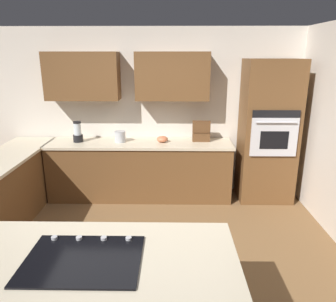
{
  "coord_description": "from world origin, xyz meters",
  "views": [
    {
      "loc": [
        -0.41,
        3.04,
        2.2
      ],
      "look_at": [
        -0.35,
        -1.04,
        0.97
      ],
      "focal_mm": 34.43,
      "sensor_mm": 36.0,
      "label": 1
    }
  ],
  "objects": [
    {
      "name": "wall_back",
      "position": [
        0.07,
        -2.04,
        1.45
      ],
      "size": [
        6.0,
        0.44,
        2.6
      ],
      "color": "silver",
      "rests_on": "ground"
    },
    {
      "name": "cooktop",
      "position": [
        0.17,
        1.23,
        0.91
      ],
      "size": [
        0.76,
        0.56,
        0.03
      ],
      "color": "black",
      "rests_on": "island_top"
    },
    {
      "name": "island_top",
      "position": [
        0.17,
        1.24,
        0.88
      ],
      "size": [
        2.06,
        1.01,
        0.04
      ],
      "primitive_type": "cube",
      "color": "beige",
      "rests_on": "island_base"
    },
    {
      "name": "wall_oven",
      "position": [
        -1.85,
        -1.72,
        1.07
      ],
      "size": [
        0.8,
        0.66,
        2.14
      ],
      "color": "brown",
      "rests_on": "ground"
    },
    {
      "name": "countertop_back",
      "position": [
        0.1,
        -1.72,
        0.88
      ],
      "size": [
        2.84,
        0.64,
        0.04
      ],
      "primitive_type": "cube",
      "color": "beige",
      "rests_on": "lower_cabinets_back"
    },
    {
      "name": "blender",
      "position": [
        1.05,
        -1.74,
        1.04
      ],
      "size": [
        0.15,
        0.15,
        0.32
      ],
      "color": "black",
      "rests_on": "countertop_back"
    },
    {
      "name": "ground_plane",
      "position": [
        0.0,
        0.0,
        0.0
      ],
      "size": [
        14.0,
        14.0,
        0.0
      ],
      "primitive_type": "plane",
      "color": "brown"
    },
    {
      "name": "mixing_bowl",
      "position": [
        -0.25,
        -1.74,
        0.95
      ],
      "size": [
        0.17,
        0.17,
        0.1
      ],
      "primitive_type": "ellipsoid",
      "color": "#CC724C",
      "rests_on": "countertop_back"
    },
    {
      "name": "lower_cabinets_back",
      "position": [
        0.1,
        -1.72,
        0.43
      ],
      "size": [
        2.8,
        0.6,
        0.86
      ],
      "primitive_type": "cube",
      "color": "brown",
      "rests_on": "ground"
    },
    {
      "name": "kettle",
      "position": [
        0.4,
        -1.74,
        0.98
      ],
      "size": [
        0.17,
        0.17,
        0.17
      ],
      "primitive_type": "cylinder",
      "color": "#B7BABF",
      "rests_on": "countertop_back"
    },
    {
      "name": "spice_rack",
      "position": [
        -0.85,
        -1.8,
        1.06
      ],
      "size": [
        0.27,
        0.11,
        0.32
      ],
      "color": "brown",
      "rests_on": "countertop_back"
    }
  ]
}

